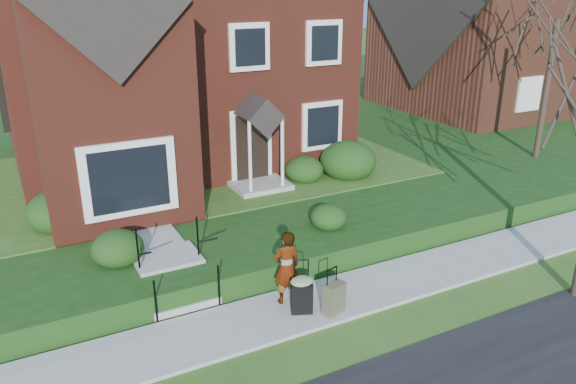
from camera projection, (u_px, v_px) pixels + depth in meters
ground at (318, 305)px, 11.67m from camera, size 120.00×120.00×0.00m
sidewalk at (318, 303)px, 11.65m from camera, size 60.00×1.60×0.08m
terrace at (266, 142)px, 22.33m from camera, size 44.00×20.00×0.60m
walkway at (137, 215)px, 14.51m from camera, size 1.20×6.00×0.06m
main_house at (161, 16)px, 17.68m from camera, size 10.40×10.20×9.40m
neighbour_house at (498, 5)px, 25.87m from camera, size 9.40×8.00×9.20m
front_steps at (173, 274)px, 11.94m from camera, size 1.40×2.02×1.50m
foundation_shrubs at (245, 182)px, 15.49m from camera, size 10.09×4.43×1.23m
woman at (287, 267)px, 11.37m from camera, size 0.59×0.40×1.59m
suitcase_black at (302, 293)px, 11.12m from camera, size 0.59×0.54×1.14m
suitcase_olive at (334, 298)px, 11.15m from camera, size 0.50×0.37×0.98m
tree_gap at (560, 5)px, 17.66m from camera, size 5.01×5.01×7.16m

